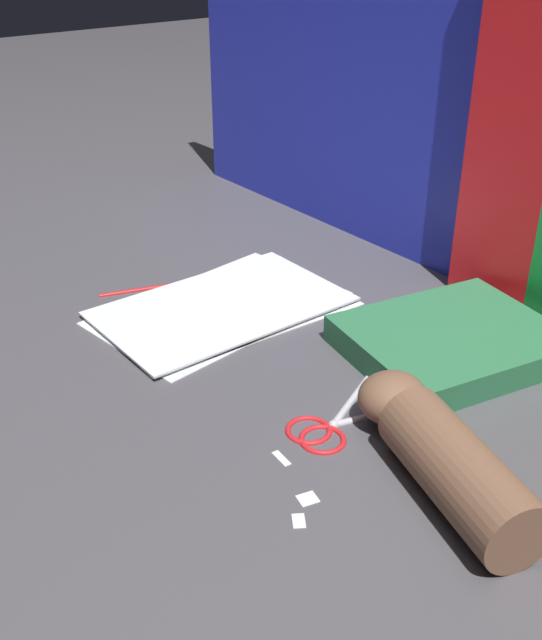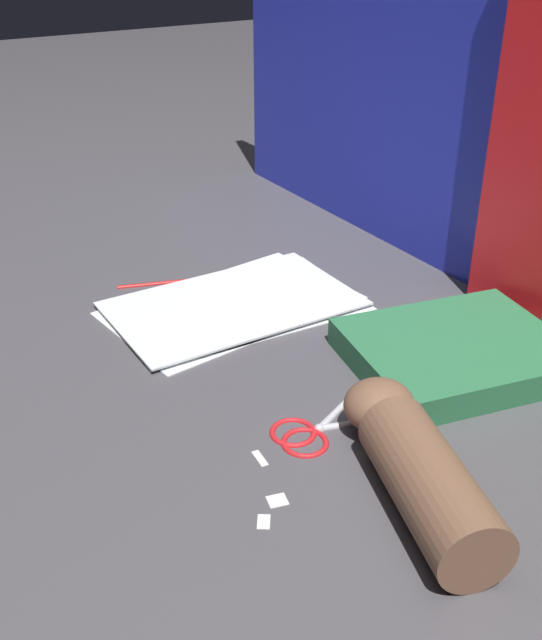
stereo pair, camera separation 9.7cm
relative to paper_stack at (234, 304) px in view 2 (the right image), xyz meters
name	(u,v)px [view 2 (the right image)]	position (x,y,z in m)	size (l,w,h in m)	color
ground_plane	(250,357)	(0.14, -0.05, 0.00)	(6.00, 6.00, 0.00)	#4C494F
backdrop_panel_left	(374,70)	(-0.15, 0.37, 0.28)	(0.79, 0.04, 0.57)	#2833D1
backdrop_panel_center	(509,166)	(0.17, 0.37, 0.20)	(0.87, 0.16, 0.40)	green
paper_stack	(234,304)	(0.00, 0.00, 0.00)	(0.26, 0.38, 0.01)	white
book_closed	(456,352)	(0.30, 0.16, 0.01)	(0.27, 0.31, 0.04)	#2D7247
scissors	(317,427)	(0.32, -0.07, 0.00)	(0.10, 0.18, 0.01)	silver
hand_forearm	(417,465)	(0.46, -0.05, 0.03)	(0.29, 0.16, 0.08)	brown
paper_scrap_near	(260,458)	(0.32, -0.15, 0.00)	(0.03, 0.01, 0.00)	white
paper_scrap_mid	(277,500)	(0.39, -0.18, 0.00)	(0.02, 0.02, 0.00)	white
paper_scrap_far	(264,521)	(0.41, -0.20, 0.00)	(0.02, 0.02, 0.00)	white
pen	(162,282)	(-0.13, -0.06, 0.00)	(0.06, 0.14, 0.01)	red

